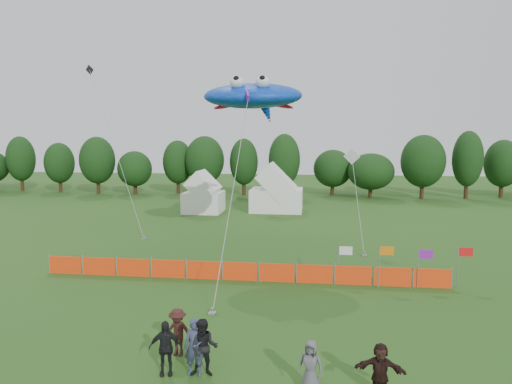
# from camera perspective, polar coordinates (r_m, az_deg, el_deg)

# --- Properties ---
(ground) EXTENTS (160.00, 160.00, 0.00)m
(ground) POSITION_cam_1_polar(r_m,az_deg,el_deg) (16.63, -2.69, -20.69)
(ground) COLOR #234C16
(ground) RESTS_ON ground
(treeline) EXTENTS (104.57, 8.78, 8.36)m
(treeline) POSITION_cam_1_polar(r_m,az_deg,el_deg) (59.57, 6.11, 3.45)
(treeline) COLOR #382314
(treeline) RESTS_ON ground
(tent_left) EXTENTS (3.90, 3.90, 3.44)m
(tent_left) POSITION_cam_1_polar(r_m,az_deg,el_deg) (47.15, -6.57, -0.43)
(tent_left) COLOR white
(tent_left) RESTS_ON ground
(tent_right) EXTENTS (5.42, 4.34, 3.83)m
(tent_right) POSITION_cam_1_polar(r_m,az_deg,el_deg) (47.58, 2.60, -0.09)
(tent_right) COLOR white
(tent_right) RESTS_ON ground
(barrier_fence) EXTENTS (21.90, 0.06, 1.00)m
(barrier_fence) POSITION_cam_1_polar(r_m,az_deg,el_deg) (24.95, -2.04, -9.89)
(barrier_fence) COLOR #FB3C0D
(barrier_fence) RESTS_ON ground
(flag_row) EXTENTS (6.73, 0.67, 2.20)m
(flag_row) POSITION_cam_1_polar(r_m,az_deg,el_deg) (24.83, 17.74, -8.12)
(flag_row) COLOR gray
(flag_row) RESTS_ON ground
(spectator_a) EXTENTS (0.71, 0.49, 1.87)m
(spectator_a) POSITION_cam_1_polar(r_m,az_deg,el_deg) (15.71, -7.67, -18.66)
(spectator_a) COLOR #343956
(spectator_a) RESTS_ON ground
(spectator_b) EXTENTS (0.99, 0.81, 1.88)m
(spectator_b) POSITION_cam_1_polar(r_m,az_deg,el_deg) (15.62, -6.51, -18.78)
(spectator_b) COLOR black
(spectator_b) RESTS_ON ground
(spectator_c) EXTENTS (1.21, 0.85, 1.71)m
(spectator_c) POSITION_cam_1_polar(r_m,az_deg,el_deg) (17.05, -9.77, -16.88)
(spectator_c) COLOR #371916
(spectator_c) RESTS_ON ground
(spectator_d) EXTENTS (1.13, 0.66, 1.80)m
(spectator_d) POSITION_cam_1_polar(r_m,az_deg,el_deg) (15.90, -11.28, -18.55)
(spectator_d) COLOR black
(spectator_d) RESTS_ON ground
(spectator_e) EXTENTS (0.88, 0.69, 1.58)m
(spectator_e) POSITION_cam_1_polar(r_m,az_deg,el_deg) (14.91, 6.84, -20.74)
(spectator_e) COLOR #55555A
(spectator_e) RESTS_ON ground
(spectator_f) EXTENTS (1.55, 0.69, 1.61)m
(spectator_f) POSITION_cam_1_polar(r_m,az_deg,el_deg) (15.05, 15.26, -20.61)
(spectator_f) COLOR black
(spectator_f) RESTS_ON ground
(stingray_kite) EXTENTS (6.29, 18.46, 11.38)m
(stingray_kite) POSITION_cam_1_polar(r_m,az_deg,el_deg) (29.58, -0.23, 11.81)
(stingray_kite) COLOR blue
(stingray_kite) RESTS_ON ground
(small_kite_white) EXTENTS (1.39, 3.91, 6.91)m
(small_kite_white) POSITION_cam_1_polar(r_m,az_deg,el_deg) (32.40, 12.29, 1.15)
(small_kite_white) COLOR white
(small_kite_white) RESTS_ON ground
(small_kite_dark) EXTENTS (6.98, 5.52, 13.82)m
(small_kite_dark) POSITION_cam_1_polar(r_m,az_deg,el_deg) (39.02, -17.60, 6.47)
(small_kite_dark) COLOR black
(small_kite_dark) RESTS_ON ground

